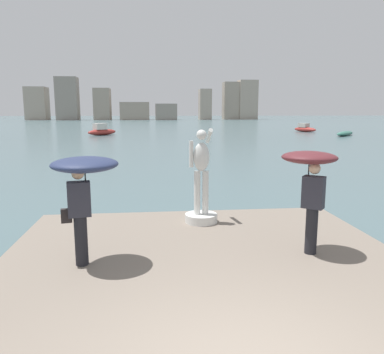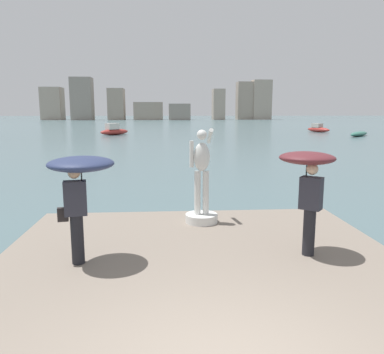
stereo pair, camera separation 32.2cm
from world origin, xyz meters
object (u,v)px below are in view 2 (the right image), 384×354
object	(u,v)px
statue_white_figure	(202,191)
boat_near	(359,134)
boat_far	(114,131)
onlooker_left	(79,177)
onlooker_right	(308,173)
boat_mid	(318,129)

from	to	relation	value
statue_white_figure	boat_near	distance (m)	43.10
boat_near	boat_far	bearing A→B (deg)	171.82
onlooker_left	boat_near	xyz separation A→B (m)	(25.15, 38.88, -1.66)
boat_far	boat_near	bearing A→B (deg)	-8.18
onlooker_left	onlooker_right	size ratio (longest dim) A/B	0.98
statue_white_figure	boat_near	world-z (taller)	statue_white_figure
onlooker_right	boat_near	size ratio (longest dim) A/B	0.41
onlooker_left	boat_far	xyz separation A→B (m)	(-5.05, 43.22, -1.40)
boat_near	boat_mid	size ratio (longest dim) A/B	1.11
statue_white_figure	boat_far	world-z (taller)	statue_white_figure
boat_mid	boat_far	bearing A→B (deg)	-170.25
boat_near	boat_mid	distance (m)	9.40
boat_near	boat_mid	world-z (taller)	boat_mid
statue_white_figure	onlooker_right	bearing A→B (deg)	-51.41
statue_white_figure	boat_far	xyz separation A→B (m)	(-7.39, 40.90, -0.64)
onlooker_right	boat_far	xyz separation A→B (m)	(-9.13, 43.09, -1.39)
boat_near	onlooker_left	bearing A→B (deg)	-122.90
statue_white_figure	onlooker_left	size ratio (longest dim) A/B	1.19
onlooker_left	boat_mid	size ratio (longest dim) A/B	0.45
onlooker_right	boat_near	distance (m)	44.13
statue_white_figure	onlooker_left	distance (m)	3.38
boat_mid	boat_near	bearing A→B (deg)	-81.55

